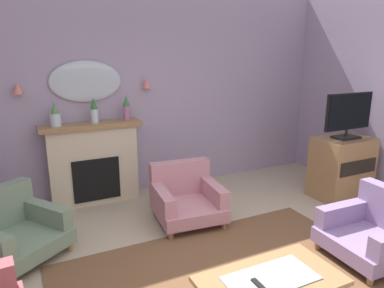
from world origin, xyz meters
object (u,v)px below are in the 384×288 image
at_px(coffee_table, 270,285).
at_px(armchair_beside_couch, 186,197).
at_px(wall_sconce_right, 147,83).
at_px(mantel_vase_left, 94,110).
at_px(wall_sconce_left, 17,88).
at_px(fireplace, 94,164).
at_px(tv_cabinet, 341,168).
at_px(mantel_vase_right, 55,116).
at_px(armchair_near_fireplace, 13,229).
at_px(mantel_vase_centre, 127,108).
at_px(tv_flatscreen, 349,114).
at_px(tv_remote, 259,286).
at_px(wall_mirror, 86,82).
at_px(armchair_in_corner, 375,230).

bearing_deg(coffee_table, armchair_beside_couch, 84.10).
bearing_deg(wall_sconce_right, armchair_beside_couch, -85.48).
bearing_deg(mantel_vase_left, wall_sconce_left, 172.41).
bearing_deg(armchair_beside_couch, fireplace, 131.79).
relative_size(coffee_table, tv_cabinet, 1.22).
bearing_deg(mantel_vase_right, fireplace, 3.60).
bearing_deg(tv_cabinet, mantel_vase_right, 160.18).
relative_size(armchair_near_fireplace, armchair_beside_couch, 1.27).
height_order(mantel_vase_left, mantel_vase_centre, mantel_vase_centre).
xyz_separation_m(fireplace, mantel_vase_left, (0.05, -0.03, 0.76)).
xyz_separation_m(wall_sconce_right, coffee_table, (-0.11, -3.13, -1.28)).
height_order(mantel_vase_left, armchair_near_fireplace, mantel_vase_left).
bearing_deg(mantel_vase_right, mantel_vase_centre, -0.00).
relative_size(armchair_beside_couch, tv_flatscreen, 1.06).
bearing_deg(wall_sconce_right, mantel_vase_centre, -161.08).
xyz_separation_m(tv_remote, armchair_beside_couch, (0.35, 2.03, -0.15)).
xyz_separation_m(armchair_beside_couch, tv_cabinet, (2.37, -0.33, 0.15)).
relative_size(wall_mirror, tv_flatscreen, 1.14).
xyz_separation_m(wall_sconce_left, armchair_near_fireplace, (-0.20, -1.13, -1.35)).
bearing_deg(fireplace, coffee_table, -76.39).
bearing_deg(armchair_in_corner, fireplace, 131.03).
relative_size(wall_sconce_left, tv_flatscreen, 0.17).
height_order(wall_mirror, tv_cabinet, wall_mirror).
bearing_deg(coffee_table, wall_mirror, 103.03).
bearing_deg(wall_mirror, wall_sconce_left, -176.63).
height_order(tv_remote, armchair_near_fireplace, armchair_near_fireplace).
bearing_deg(wall_mirror, tv_flatscreen, -25.03).
bearing_deg(wall_sconce_right, coffee_table, -92.10).
bearing_deg(tv_remote, tv_flatscreen, 31.62).
distance_m(coffee_table, armchair_in_corner, 1.66).
relative_size(mantel_vase_right, mantel_vase_left, 0.93).
relative_size(fireplace, tv_cabinet, 1.51).
relative_size(mantel_vase_right, tv_cabinet, 0.37).
height_order(mantel_vase_right, mantel_vase_left, mantel_vase_left).
bearing_deg(armchair_near_fireplace, armchair_beside_couch, -0.35).
relative_size(mantel_vase_right, wall_mirror, 0.34).
relative_size(tv_remote, armchair_in_corner, 0.19).
height_order(wall_sconce_right, armchair_in_corner, wall_sconce_right).
bearing_deg(armchair_in_corner, wall_sconce_left, 138.87).
height_order(armchair_near_fireplace, armchair_beside_couch, same).
distance_m(armchair_near_fireplace, armchair_beside_couch, 1.99).
bearing_deg(coffee_table, mantel_vase_centre, 94.47).
xyz_separation_m(mantel_vase_centre, tv_cabinet, (2.81, -1.36, -0.89)).
distance_m(fireplace, armchair_beside_couch, 1.44).
bearing_deg(mantel_vase_right, coffee_table, -68.49).
height_order(coffee_table, armchair_near_fireplace, armchair_near_fireplace).
height_order(wall_mirror, tv_remote, wall_mirror).
bearing_deg(armchair_in_corner, tv_cabinet, 54.17).
bearing_deg(tv_remote, armchair_in_corner, 11.89).
relative_size(armchair_in_corner, tv_cabinet, 0.94).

